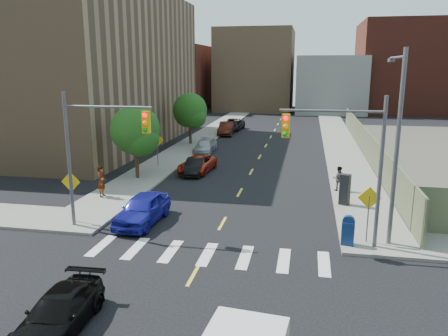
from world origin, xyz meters
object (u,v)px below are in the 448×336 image
at_px(parked_car_black, 195,166).
at_px(black_sedan, 59,313).
at_px(parked_car_blue, 143,209).
at_px(parked_car_grey, 232,125).
at_px(parked_car_red, 197,164).
at_px(pedestrian_east, 338,178).
at_px(pedestrian_west, 102,181).
at_px(parked_car_maroon, 226,129).
at_px(parked_car_white, 207,144).
at_px(parked_car_silver, 204,147).
at_px(mailbox, 348,230).
at_px(payphone, 345,190).

bearing_deg(parked_car_black, black_sedan, -92.06).
xyz_separation_m(parked_car_blue, parked_car_grey, (-1.30, 35.46, -0.04)).
relative_size(parked_car_red, pedestrian_east, 2.84).
bearing_deg(parked_car_blue, pedestrian_west, 140.89).
relative_size(parked_car_maroon, parked_car_grey, 0.89).
bearing_deg(black_sedan, pedestrian_west, 108.11).
relative_size(parked_car_blue, parked_car_grey, 0.87).
relative_size(parked_car_white, pedestrian_east, 2.37).
height_order(parked_car_red, parked_car_silver, parked_car_red).
height_order(parked_car_black, mailbox, mailbox).
relative_size(parked_car_white, payphone, 2.10).
height_order(parked_car_white, payphone, payphone).
xyz_separation_m(parked_car_blue, parked_car_silver, (-1.30, 19.64, -0.16)).
height_order(parked_car_red, payphone, payphone).
bearing_deg(parked_car_black, parked_car_silver, 93.85).
relative_size(parked_car_black, black_sedan, 0.89).
bearing_deg(parked_car_maroon, parked_car_silver, -93.31).
bearing_deg(mailbox, payphone, 95.04).
bearing_deg(parked_car_red, pedestrian_west, -112.65).
bearing_deg(pedestrian_west, payphone, -91.40).
xyz_separation_m(parked_car_grey, payphone, (12.10, -30.58, 0.34)).
height_order(mailbox, pedestrian_west, pedestrian_west).
distance_m(parked_car_white, black_sedan, 30.65).
distance_m(parked_car_blue, parked_car_silver, 19.69).
bearing_deg(parked_car_red, black_sedan, -83.02).
bearing_deg(parked_car_red, pedestrian_east, -15.66).
relative_size(parked_car_black, parked_car_maroon, 0.79).
relative_size(parked_car_white, parked_car_maroon, 0.82).
bearing_deg(parked_car_maroon, mailbox, -73.40).
bearing_deg(parked_car_white, parked_car_grey, 89.16).
xyz_separation_m(parked_car_silver, pedestrian_west, (-2.83, -15.96, 0.51)).
bearing_deg(parked_car_red, parked_car_silver, 103.74).
bearing_deg(parked_car_silver, pedestrian_east, -47.33).
bearing_deg(parked_car_maroon, black_sedan, -90.11).
bearing_deg(parked_car_red, mailbox, -46.93).
xyz_separation_m(mailbox, payphone, (0.30, 6.17, 0.25)).
xyz_separation_m(payphone, pedestrian_west, (-14.93, -1.20, 0.06)).
bearing_deg(parked_car_red, parked_car_maroon, 98.15).
bearing_deg(parked_car_red, payphone, -28.32).
bearing_deg(parked_car_white, payphone, -53.58).
bearing_deg(parked_car_silver, pedestrian_west, -102.90).
bearing_deg(parked_car_grey, parked_car_silver, -85.09).
relative_size(black_sedan, mailbox, 3.01).
distance_m(parked_car_grey, pedestrian_east, 30.00).
height_order(parked_car_grey, payphone, payphone).
relative_size(parked_car_silver, pedestrian_east, 2.61).
bearing_deg(pedestrian_east, mailbox, 90.60).
distance_m(parked_car_blue, mailbox, 10.58).
distance_m(parked_car_red, parked_car_silver, 7.95).
distance_m(parked_car_black, black_sedan, 20.91).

